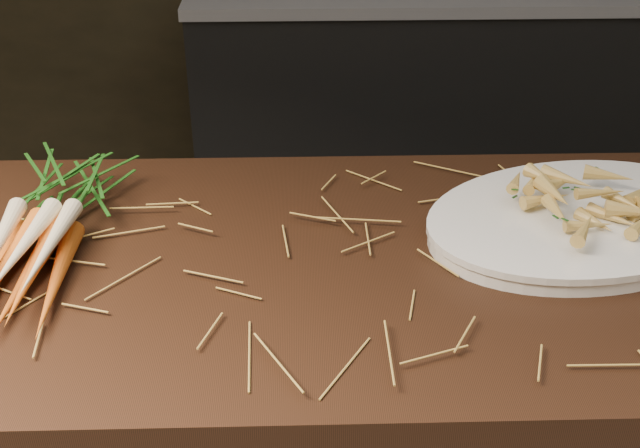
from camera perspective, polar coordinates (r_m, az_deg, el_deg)
The scene contains 5 objects.
back_counter at distance 3.16m, azimuth 8.13°, elevation 9.16°, with size 1.82×0.62×0.84m.
straw_bedding at distance 1.23m, azimuth 9.08°, elevation -1.88°, with size 1.40×0.60×0.02m, color olive, non-canonical shape.
root_veg_bunch at distance 1.31m, azimuth -18.51°, elevation 0.70°, with size 0.18×0.50×0.09m.
serving_platter at distance 1.34m, azimuth 18.11°, elevation 0.08°, with size 0.52×0.34×0.03m, color white, non-canonical shape.
roasted_veg_heap at distance 1.32m, azimuth 18.40°, elevation 1.66°, with size 0.25×0.18×0.06m, color #AC8043, non-canonical shape.
Camera 1 is at (-0.22, -0.72, 1.56)m, focal length 45.00 mm.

